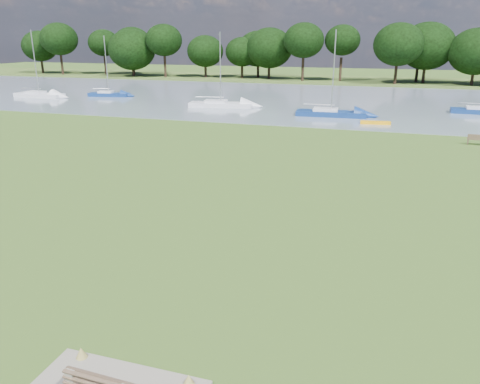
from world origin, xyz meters
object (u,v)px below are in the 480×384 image
(sailboat_0, at_px, (220,103))
(sailboat_2, at_px, (108,93))
(riverbank_bench, at_px, (477,140))
(kayak, at_px, (375,123))
(sailboat_1, at_px, (330,112))
(sailboat_4, at_px, (39,94))

(sailboat_0, distance_m, sailboat_2, 19.12)
(riverbank_bench, xyz_separation_m, sailboat_2, (-44.57, 18.11, 0.08))
(riverbank_bench, relative_size, kayak, 0.50)
(kayak, relative_size, sailboat_1, 0.33)
(sailboat_0, relative_size, sailboat_4, 0.96)
(sailboat_1, height_order, sailboat_4, sailboat_4)
(kayak, distance_m, sailboat_0, 19.29)
(kayak, distance_m, sailboat_4, 46.13)
(kayak, height_order, sailboat_4, sailboat_4)
(kayak, xyz_separation_m, sailboat_0, (-18.21, 6.35, 0.33))
(sailboat_0, height_order, sailboat_2, sailboat_0)
(sailboat_0, relative_size, sailboat_1, 0.98)
(sailboat_0, bearing_deg, riverbank_bench, -36.11)
(kayak, relative_size, sailboat_2, 0.35)
(sailboat_2, relative_size, sailboat_4, 0.92)
(riverbank_bench, height_order, kayak, riverbank_bench)
(kayak, height_order, sailboat_2, sailboat_2)
(riverbank_bench, distance_m, kayak, 10.43)
(sailboat_0, xyz_separation_m, sailboat_1, (13.45, -2.91, 0.02))
(riverbank_bench, bearing_deg, sailboat_4, 167.99)
(sailboat_0, xyz_separation_m, sailboat_2, (-18.47, 4.94, -0.01))
(riverbank_bench, relative_size, sailboat_4, 0.16)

